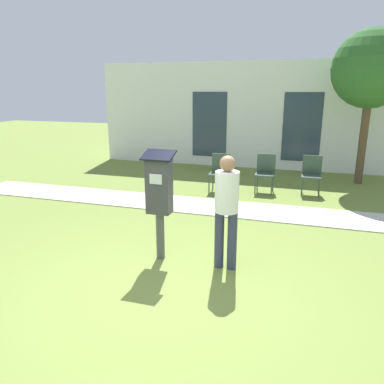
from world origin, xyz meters
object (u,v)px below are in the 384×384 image
(person_standing, at_px, (227,204))
(outdoor_chair_right, at_px, (312,172))
(outdoor_chair_left, at_px, (220,169))
(parking_meter, at_px, (159,191))
(outdoor_chair_middle, at_px, (265,170))

(person_standing, distance_m, outdoor_chair_right, 4.45)
(person_standing, relative_size, outdoor_chair_left, 1.76)
(parking_meter, distance_m, outdoor_chair_left, 3.93)
(outdoor_chair_middle, distance_m, outdoor_chair_right, 1.06)
(outdoor_chair_middle, height_order, outdoor_chair_right, same)
(parking_meter, height_order, outdoor_chair_left, parking_meter)
(parking_meter, height_order, person_standing, parking_meter)
(outdoor_chair_middle, relative_size, outdoor_chair_right, 1.00)
(outdoor_chair_right, bearing_deg, outdoor_chair_left, -167.62)
(outdoor_chair_middle, bearing_deg, person_standing, -79.70)
(parking_meter, xyz_separation_m, outdoor_chair_right, (2.09, 4.27, -0.49))
(outdoor_chair_right, bearing_deg, person_standing, -102.17)
(outdoor_chair_left, relative_size, outdoor_chair_right, 1.00)
(parking_meter, relative_size, outdoor_chair_left, 1.77)
(outdoor_chair_left, bearing_deg, outdoor_chair_right, 22.48)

